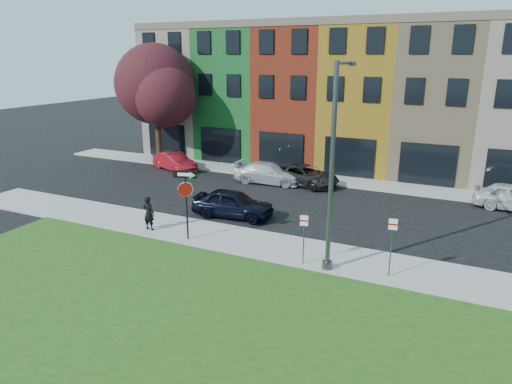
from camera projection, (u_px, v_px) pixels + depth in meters
The scene contains 14 objects.
ground at pixel (241, 277), 17.33m from camera, with size 120.00×120.00×0.00m, color black.
sidewalk_near at pixel (316, 255), 19.09m from camera, with size 40.00×3.00×0.12m, color gray.
sidewalk_far at pixel (301, 176), 31.53m from camera, with size 40.00×2.40×0.12m, color gray.
rowhouse_block at pixel (336, 97), 35.26m from camera, with size 30.00×10.12×10.00m.
stop_sign at pixel (186, 191), 20.02m from camera, with size 1.01×0.37×3.19m.
man at pixel (149, 213), 21.54m from camera, with size 0.61×0.40×1.64m, color black.
sedan_near at pixel (233, 204), 23.64m from camera, with size 4.39×2.09×1.45m, color black.
parked_car_red at pixel (175, 161), 33.36m from camera, with size 4.19×2.76×1.31m, color maroon.
parked_car_silver at pixel (268, 173), 29.97m from camera, with size 4.71×2.21×1.33m, color #BABABF.
parked_car_dark at pixel (304, 175), 29.59m from camera, with size 5.13×3.44×1.31m, color black.
street_lamp at pixel (333, 169), 16.84m from camera, with size 0.40×2.58×7.81m.
parking_sign_a at pixel (304, 232), 17.85m from camera, with size 0.32×0.11×2.11m.
parking_sign_b at pixel (392, 239), 16.75m from camera, with size 0.32×0.11×2.42m.
tree_purple at pixel (157, 86), 34.13m from camera, with size 7.17×6.28×8.89m.
Camera 1 is at (7.21, -13.92, 8.09)m, focal length 32.00 mm.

